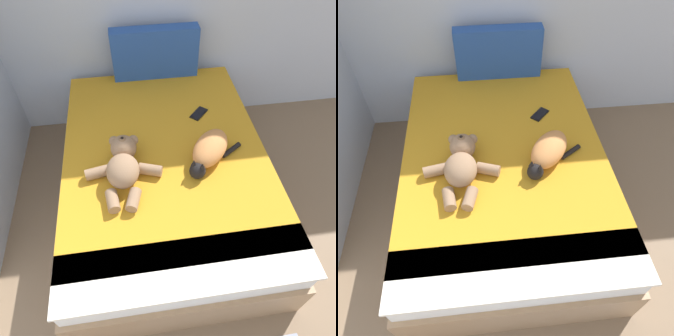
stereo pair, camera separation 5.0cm
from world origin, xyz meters
The scene contains 6 objects.
ground_plane centered at (2.10, 1.85, 0.00)m, with size 10.51×10.51×0.00m, color #7A6047.
bed centered at (1.17, 2.68, 0.27)m, with size 1.37×1.92×0.55m.
patterned_cushion centered at (1.22, 3.56, 0.75)m, with size 0.68×0.12×0.40m.
cat centered at (1.44, 2.57, 0.62)m, with size 0.40×0.40×0.15m.
teddy_bear centered at (0.90, 2.52, 0.62)m, with size 0.47×0.53×0.17m.
cell_phone centered at (1.47, 3.01, 0.55)m, with size 0.15×0.16×0.01m.
Camera 2 is at (1.04, 1.28, 2.02)m, focal length 33.03 mm.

